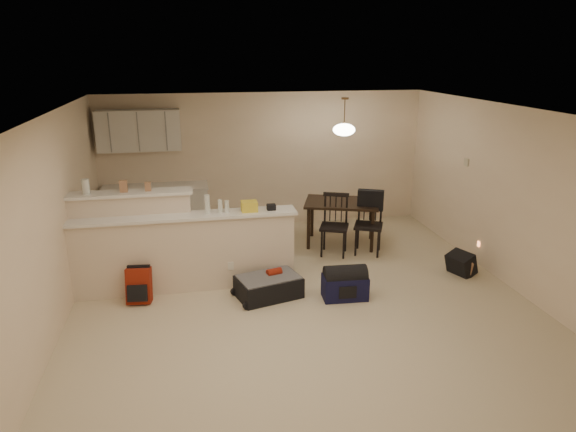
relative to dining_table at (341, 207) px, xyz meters
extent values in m
plane|color=beige|center=(-1.12, -2.19, -0.67)|extent=(7.00, 7.00, 0.00)
plane|color=white|center=(-1.12, -2.19, 1.83)|extent=(7.00, 7.00, 0.00)
cube|color=beige|center=(-1.12, 1.31, 0.58)|extent=(6.00, 0.02, 2.50)
cube|color=beige|center=(-1.12, -5.69, 0.58)|extent=(6.00, 0.02, 2.50)
cube|color=beige|center=(-4.12, -2.19, 0.58)|extent=(0.02, 7.00, 2.50)
cube|color=beige|center=(1.88, -2.19, 0.58)|extent=(0.02, 7.00, 2.50)
cube|color=beige|center=(-2.62, -1.29, -0.14)|extent=(3.00, 0.28, 1.05)
cube|color=white|center=(-2.62, -1.29, 0.40)|extent=(3.08, 0.38, 0.04)
cube|color=beige|center=(-3.32, -1.07, 0.01)|extent=(1.60, 0.24, 1.35)
cube|color=white|center=(-3.32, -1.07, 0.70)|extent=(1.68, 0.34, 0.04)
cube|color=white|center=(-3.32, 1.13, 1.23)|extent=(1.40, 0.34, 0.70)
cube|color=white|center=(-3.12, 1.00, -0.22)|extent=(1.80, 0.60, 0.90)
cube|color=beige|center=(1.86, -0.64, 0.83)|extent=(0.02, 0.12, 0.12)
cylinder|color=silver|center=(-3.86, -1.07, 0.82)|extent=(0.10, 0.10, 0.20)
cube|color=#A67655|center=(-3.39, -1.07, 0.80)|extent=(0.10, 0.07, 0.16)
cube|color=#A67655|center=(-3.07, -1.07, 0.78)|extent=(0.08, 0.06, 0.12)
cylinder|color=silver|center=(-2.30, -1.29, 0.55)|extent=(0.07, 0.07, 0.26)
cylinder|color=silver|center=(-2.12, -1.29, 0.51)|extent=(0.06, 0.06, 0.18)
cube|color=#A67655|center=(-1.73, -1.29, 0.49)|extent=(0.22, 0.18, 0.14)
cube|color=#A67655|center=(-1.42, -1.29, 0.46)|extent=(0.12, 0.10, 0.08)
cylinder|color=silver|center=(-2.03, -1.29, 0.50)|extent=(0.06, 0.06, 0.16)
cube|color=black|center=(0.00, 0.00, 0.07)|extent=(1.42, 1.16, 0.04)
cylinder|color=black|center=(-0.60, -0.14, -0.31)|extent=(0.06, 0.06, 0.72)
cylinder|color=black|center=(0.39, -0.48, -0.31)|extent=(0.06, 0.06, 0.72)
cylinder|color=black|center=(-0.39, 0.48, -0.31)|extent=(0.06, 0.06, 0.72)
cylinder|color=black|center=(0.60, 0.14, -0.31)|extent=(0.06, 0.06, 0.72)
cylinder|color=brown|center=(0.00, 0.00, 1.58)|extent=(0.02, 0.02, 0.50)
cylinder|color=brown|center=(0.00, 0.00, 1.81)|extent=(0.12, 0.12, 0.03)
ellipsoid|color=white|center=(0.00, 0.00, 1.31)|extent=(0.36, 0.36, 0.20)
cube|color=black|center=(-1.54, -1.75, -0.53)|extent=(0.94, 0.74, 0.28)
cube|color=maroon|center=(-3.25, -1.58, -0.43)|extent=(0.33, 0.23, 0.47)
cube|color=#111237|center=(-0.54, -2.01, -0.51)|extent=(0.61, 0.36, 0.32)
cube|color=black|center=(1.40, -1.58, -0.51)|extent=(0.37, 0.44, 0.32)
cube|color=#A67655|center=(1.46, -1.58, -0.53)|extent=(0.05, 0.37, 0.28)
camera|label=1|loc=(-2.50, -8.03, 2.52)|focal=32.00mm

